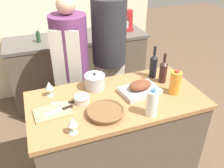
{
  "coord_description": "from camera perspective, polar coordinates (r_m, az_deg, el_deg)",
  "views": [
    {
      "loc": [
        -0.61,
        -1.55,
        2.05
      ],
      "look_at": [
        0.0,
        0.11,
        0.97
      ],
      "focal_mm": 38.0,
      "sensor_mm": 36.0,
      "label": 1
    }
  ],
  "objects": [
    {
      "name": "wine_glass_left",
      "position": [
        2.09,
        -14.92,
        -0.44
      ],
      "size": [
        0.07,
        0.07,
        0.14
      ],
      "color": "silver",
      "rests_on": "kitchen_island"
    },
    {
      "name": "back_counter",
      "position": [
        3.48,
        -7.85,
        4.0
      ],
      "size": [
        1.9,
        0.6,
        0.94
      ],
      "color": "brown",
      "rests_on": "ground_plane"
    },
    {
      "name": "kitchen_island",
      "position": [
        2.32,
        1.0,
        -12.56
      ],
      "size": [
        1.5,
        0.76,
        0.89
      ],
      "color": "brown",
      "rests_on": "ground_plane"
    },
    {
      "name": "ground_plane",
      "position": [
        2.64,
        0.91,
        -19.55
      ],
      "size": [
        12.0,
        12.0,
        0.0
      ],
      "primitive_type": "plane",
      "color": "brown"
    },
    {
      "name": "cutting_board",
      "position": [
        1.92,
        -14.07,
        -6.58
      ],
      "size": [
        0.3,
        0.2,
        0.02
      ],
      "color": "tan",
      "rests_on": "kitchen_island"
    },
    {
      "name": "juice_jug",
      "position": [
        2.12,
        14.98,
        0.29
      ],
      "size": [
        0.09,
        0.09,
        0.23
      ],
      "color": "orange",
      "rests_on": "kitchen_island"
    },
    {
      "name": "knife_paring",
      "position": [
        2.01,
        -11.39,
        -4.47
      ],
      "size": [
        0.2,
        0.07,
        0.01
      ],
      "color": "#B7B7BC",
      "rests_on": "kitchen_island"
    },
    {
      "name": "back_wall",
      "position": [
        3.53,
        -10.22,
        18.15
      ],
      "size": [
        2.4,
        0.1,
        2.55
      ],
      "color": "beige",
      "rests_on": "ground_plane"
    },
    {
      "name": "wicker_basket",
      "position": [
        1.84,
        -1.57,
        -6.68
      ],
      "size": [
        0.3,
        0.3,
        0.05
      ],
      "color": "brown",
      "rests_on": "kitchen_island"
    },
    {
      "name": "person_cook_guest",
      "position": [
        2.69,
        -0.7,
        7.75
      ],
      "size": [
        0.38,
        0.38,
        1.77
      ],
      "rotation": [
        0.0,
        0.0,
        0.22
      ],
      "color": "beige",
      "rests_on": "ground_plane"
    },
    {
      "name": "roasting_pan",
      "position": [
        2.1,
        6.74,
        -1.08
      ],
      "size": [
        0.36,
        0.27,
        0.12
      ],
      "color": "#BCBCC1",
      "rests_on": "kitchen_island"
    },
    {
      "name": "wine_glass_right",
      "position": [
        1.66,
        -9.52,
        -8.99
      ],
      "size": [
        0.07,
        0.07,
        0.14
      ],
      "color": "silver",
      "rests_on": "kitchen_island"
    },
    {
      "name": "condiment_bottle_tall",
      "position": [
        3.19,
        -17.33,
        10.75
      ],
      "size": [
        0.05,
        0.05,
        0.15
      ],
      "color": "#234C28",
      "rests_on": "back_counter"
    },
    {
      "name": "milk_jug",
      "position": [
        1.82,
        9.6,
        -4.54
      ],
      "size": [
        0.09,
        0.09,
        0.23
      ],
      "color": "white",
      "rests_on": "kitchen_island"
    },
    {
      "name": "knife_chef",
      "position": [
        1.91,
        -12.47,
        -6.14
      ],
      "size": [
        0.24,
        0.08,
        0.01
      ],
      "color": "#B7B7BC",
      "rests_on": "cutting_board"
    },
    {
      "name": "mixing_bowl",
      "position": [
        1.99,
        -7.33,
        -3.47
      ],
      "size": [
        0.14,
        0.14,
        0.06
      ],
      "color": "beige",
      "rests_on": "kitchen_island"
    },
    {
      "name": "wine_bottle_green",
      "position": [
        2.26,
        12.22,
        3.06
      ],
      "size": [
        0.07,
        0.07,
        0.29
      ],
      "color": "#381E19",
      "rests_on": "kitchen_island"
    },
    {
      "name": "person_cook_aproned",
      "position": [
        2.62,
        -9.73,
        4.53
      ],
      "size": [
        0.4,
        0.42,
        1.62
      ],
      "rotation": [
        0.0,
        0.0,
        -0.44
      ],
      "color": "beige",
      "rests_on": "ground_plane"
    },
    {
      "name": "condiment_bottle_short",
      "position": [
        3.56,
        -0.08,
        14.58
      ],
      "size": [
        0.05,
        0.05,
        0.19
      ],
      "color": "#B28E2D",
      "rests_on": "back_counter"
    },
    {
      "name": "wine_bottle_dark",
      "position": [
        2.33,
        9.94,
        4.49
      ],
      "size": [
        0.07,
        0.07,
        0.32
      ],
      "color": "black",
      "rests_on": "kitchen_island"
    },
    {
      "name": "stock_pot",
      "position": [
        2.14,
        -4.16,
        0.56
      ],
      "size": [
        0.19,
        0.19,
        0.16
      ],
      "color": "#B7B7BC",
      "rests_on": "kitchen_island"
    },
    {
      "name": "stand_mixer",
      "position": [
        3.46,
        3.35,
        14.62
      ],
      "size": [
        0.18,
        0.14,
        0.29
      ],
      "color": "#B22323",
      "rests_on": "back_counter"
    }
  ]
}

